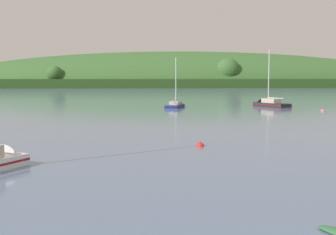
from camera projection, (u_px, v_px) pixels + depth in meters
far_shoreline_hill at (180, 86)px, 282.37m from camera, size 419.62×129.79×45.64m
sailboat_near_mooring at (176, 106)px, 76.56m from camera, size 3.95×6.58×9.97m
sailboat_midwater_white at (268, 105)px, 79.46m from camera, size 6.25×8.62×11.77m
mooring_buoy_foreground at (200, 146)px, 33.08m from camera, size 0.63×0.63×0.71m
mooring_buoy_midchannel at (323, 111)px, 68.61m from camera, size 0.60×0.60×0.68m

